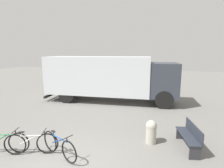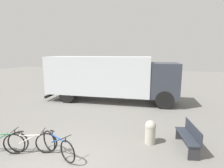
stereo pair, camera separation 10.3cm
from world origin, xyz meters
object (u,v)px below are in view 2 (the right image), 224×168
(park_bench, at_px, (189,136))
(bollard_near_bench, at_px, (150,131))
(bicycle_near, at_px, (3,141))
(bicycle_middle, at_px, (30,143))
(delivery_truck, at_px, (109,76))
(bicycle_far, at_px, (58,145))

(park_bench, height_order, bollard_near_bench, park_bench)
(bicycle_near, relative_size, bollard_near_bench, 1.94)
(bicycle_middle, bearing_deg, bollard_near_bench, 6.28)
(bollard_near_bench, bearing_deg, bicycle_middle, -152.31)
(bicycle_near, xyz_separation_m, bicycle_middle, (0.92, 0.20, 0.00))
(bicycle_near, bearing_deg, delivery_truck, 62.95)
(delivery_truck, height_order, bicycle_far, delivery_truck)
(delivery_truck, relative_size, bicycle_middle, 5.46)
(bicycle_middle, xyz_separation_m, bollard_near_bench, (3.58, 1.88, 0.08))
(park_bench, relative_size, bicycle_near, 0.90)
(bicycle_far, bearing_deg, delivery_truck, 116.92)
(park_bench, bearing_deg, bicycle_near, 96.42)
(bicycle_near, bearing_deg, bicycle_far, -5.90)
(park_bench, bearing_deg, bollard_near_bench, 77.23)
(park_bench, distance_m, bicycle_far, 4.30)
(park_bench, bearing_deg, delivery_truck, 29.34)
(park_bench, distance_m, bicycle_near, 6.14)
(bicycle_near, bearing_deg, bicycle_middle, -4.46)
(delivery_truck, bearing_deg, park_bench, -53.05)
(park_bench, distance_m, bicycle_middle, 5.21)
(delivery_truck, relative_size, bicycle_near, 5.32)
(bicycle_near, relative_size, bicycle_far, 1.03)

